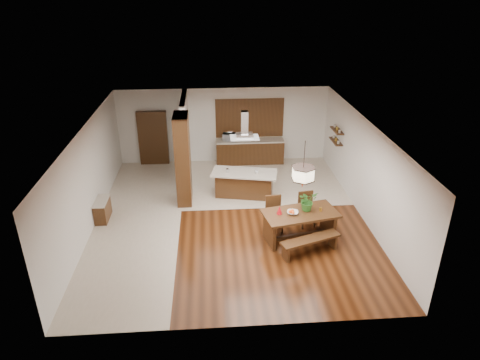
{
  "coord_description": "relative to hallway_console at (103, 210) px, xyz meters",
  "views": [
    {
      "loc": [
        -0.54,
        -11.23,
        6.58
      ],
      "look_at": [
        0.3,
        0.0,
        1.25
      ],
      "focal_mm": 32.0,
      "sensor_mm": 36.0,
      "label": 1
    }
  ],
  "objects": [
    {
      "name": "tile_kitchen",
      "position": [
        5.06,
        2.3,
        -0.31
      ],
      "size": [
        5.5,
        4.0,
        0.01
      ],
      "primitive_type": "cube",
      "color": "beige",
      "rests_on": "ground"
    },
    {
      "name": "dining_table",
      "position": [
        5.66,
        -1.5,
        0.3
      ],
      "size": [
        2.18,
        1.4,
        0.84
      ],
      "rotation": [
        0.0,
        0.0,
        0.21
      ],
      "color": "#311C0D",
      "rests_on": "ground"
    },
    {
      "name": "shelf_upper",
      "position": [
        7.68,
        2.4,
        1.49
      ],
      "size": [
        0.26,
        0.9,
        0.04
      ],
      "primitive_type": "cube",
      "color": "#311C0D",
      "rests_on": "room_shell"
    },
    {
      "name": "range_hood",
      "position": [
        4.36,
        1.22,
        2.15
      ],
      "size": [
        0.9,
        0.55,
        0.87
      ],
      "primitive_type": null,
      "color": "silver",
      "rests_on": "room_shell"
    },
    {
      "name": "partition_stub",
      "position": [
        2.41,
        3.1,
        1.14
      ],
      "size": [
        0.18,
        2.4,
        2.9
      ],
      "primitive_type": "cube",
      "color": "silver",
      "rests_on": "ground"
    },
    {
      "name": "gold_ornament",
      "position": [
        6.21,
        -1.47,
        0.58
      ],
      "size": [
        0.09,
        0.09,
        0.1
      ],
      "primitive_type": "cylinder",
      "rotation": [
        0.0,
        0.0,
        -0.26
      ],
      "color": "gold",
      "rests_on": "dining_table"
    },
    {
      "name": "partition_pier",
      "position": [
        2.41,
        1.0,
        1.14
      ],
      "size": [
        0.45,
        1.0,
        2.9
      ],
      "primitive_type": "cube",
      "color": "#311C0D",
      "rests_on": "ground"
    },
    {
      "name": "rear_counter",
      "position": [
        4.81,
        4.0,
        0.16
      ],
      "size": [
        2.6,
        0.62,
        0.95
      ],
      "color": "#311C0D",
      "rests_on": "ground"
    },
    {
      "name": "kitchen_window",
      "position": [
        4.81,
        4.26,
        1.44
      ],
      "size": [
        2.6,
        0.08,
        1.5
      ],
      "primitive_type": "cube",
      "color": "olive",
      "rests_on": "room_shell"
    },
    {
      "name": "island_cup",
      "position": [
        4.74,
        1.09,
        0.6
      ],
      "size": [
        0.15,
        0.15,
        0.1
      ],
      "primitive_type": "imported",
      "rotation": [
        0.0,
        0.0,
        0.3
      ],
      "color": "silver",
      "rests_on": "kitchen_island"
    },
    {
      "name": "soffit_band",
      "position": [
        3.81,
        -0.2,
        2.57
      ],
      "size": [
        8.0,
        9.0,
        0.02
      ],
      "primitive_type": "cube",
      "color": "#431B10",
      "rests_on": "room_shell"
    },
    {
      "name": "microwave",
      "position": [
        4.02,
        4.02,
        0.77
      ],
      "size": [
        0.55,
        0.42,
        0.28
      ],
      "primitive_type": "imported",
      "rotation": [
        0.0,
        0.0,
        -0.17
      ],
      "color": "silver",
      "rests_on": "rear_counter"
    },
    {
      "name": "room_shell",
      "position": [
        3.81,
        -0.2,
        1.75
      ],
      "size": [
        9.0,
        9.04,
        2.92
      ],
      "color": "#361909",
      "rests_on": "ground"
    },
    {
      "name": "hallway_console",
      "position": [
        0.0,
        0.0,
        0.0
      ],
      "size": [
        0.37,
        0.88,
        0.63
      ],
      "primitive_type": "cube",
      "color": "#311C0D",
      "rests_on": "ground"
    },
    {
      "name": "foliage_plant",
      "position": [
        5.86,
        -1.38,
        0.8
      ],
      "size": [
        0.63,
        0.6,
        0.56
      ],
      "primitive_type": "imported",
      "rotation": [
        0.0,
        0.0,
        0.42
      ],
      "color": "#2D6822",
      "rests_on": "dining_table"
    },
    {
      "name": "dining_bench",
      "position": [
        5.8,
        -2.21,
        -0.08
      ],
      "size": [
        1.68,
        0.9,
        0.47
      ],
      "primitive_type": null,
      "rotation": [
        0.0,
        0.0,
        0.35
      ],
      "color": "#311C0D",
      "rests_on": "ground"
    },
    {
      "name": "dining_chair_left",
      "position": [
        5.04,
        -1.0,
        0.2
      ],
      "size": [
        0.5,
        0.5,
        1.02
      ],
      "primitive_type": null,
      "rotation": [
        0.0,
        0.0,
        0.1
      ],
      "color": "#311C0D",
      "rests_on": "ground"
    },
    {
      "name": "dining_chair_right",
      "position": [
        6.02,
        -0.8,
        0.19
      ],
      "size": [
        0.51,
        0.51,
        1.02
      ],
      "primitive_type": null,
      "rotation": [
        0.0,
        0.0,
        0.15
      ],
      "color": "#311C0D",
      "rests_on": "ground"
    },
    {
      "name": "shelf_lower",
      "position": [
        7.68,
        2.4,
        1.08
      ],
      "size": [
        0.26,
        0.9,
        0.04
      ],
      "primitive_type": "cube",
      "color": "#311C0D",
      "rests_on": "room_shell"
    },
    {
      "name": "pendant_lantern",
      "position": [
        5.66,
        -1.5,
        1.93
      ],
      "size": [
        0.64,
        0.64,
        1.31
      ],
      "primitive_type": null,
      "color": "beige",
      "rests_on": "room_shell"
    },
    {
      "name": "napkin_cone",
      "position": [
        5.07,
        -1.54,
        0.64
      ],
      "size": [
        0.17,
        0.17,
        0.24
      ],
      "primitive_type": "cone",
      "rotation": [
        0.0,
        0.0,
        -0.18
      ],
      "color": "#B60D14",
      "rests_on": "dining_table"
    },
    {
      "name": "kitchen_island",
      "position": [
        4.36,
        1.22,
        0.13
      ],
      "size": [
        2.25,
        1.34,
        0.87
      ],
      "rotation": [
        0.0,
        0.0,
        -0.21
      ],
      "color": "#311C0D",
      "rests_on": "ground"
    },
    {
      "name": "tile_hallway",
      "position": [
        1.06,
        -0.2,
        -0.31
      ],
      "size": [
        2.5,
        9.0,
        0.01
      ],
      "primitive_type": "cube",
      "color": "beige",
      "rests_on": "ground"
    },
    {
      "name": "hallway_doorway",
      "position": [
        1.11,
        4.2,
        0.74
      ],
      "size": [
        1.1,
        0.2,
        2.1
      ],
      "primitive_type": "cube",
      "color": "#311C0D",
      "rests_on": "ground"
    },
    {
      "name": "fruit_bowl",
      "position": [
        5.43,
        -1.56,
        0.56
      ],
      "size": [
        0.35,
        0.35,
        0.07
      ],
      "primitive_type": "imported",
      "rotation": [
        0.0,
        0.0,
        -0.2
      ],
      "color": "beige",
      "rests_on": "dining_table"
    }
  ]
}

